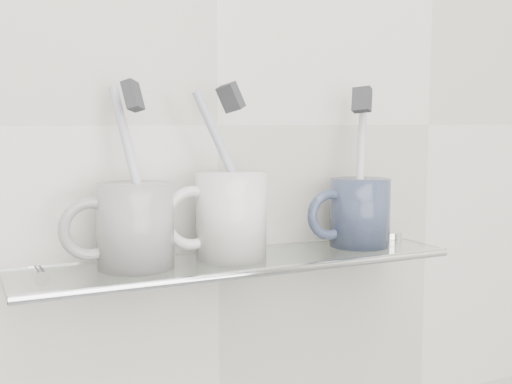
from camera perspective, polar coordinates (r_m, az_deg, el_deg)
wall_back at (r=0.77m, az=-3.43°, el=5.94°), size 2.50×0.00×2.50m
shelf_glass at (r=0.73m, az=-1.52°, el=-6.25°), size 0.50×0.12×0.01m
shelf_rail at (r=0.68m, az=0.41°, el=-7.17°), size 0.50×0.01×0.01m
bracket_left at (r=0.72m, az=-18.62°, el=-7.59°), size 0.02×0.03×0.02m
bracket_right at (r=0.88m, az=9.93°, el=-4.98°), size 0.02×0.03×0.02m
mug_left at (r=0.69m, az=-10.66°, el=-2.97°), size 0.11×0.11×0.09m
mug_left_handle at (r=0.68m, az=-14.46°, el=-3.20°), size 0.07×0.01×0.07m
toothbrush_left at (r=0.68m, az=-10.76°, el=1.67°), size 0.04×0.07×0.18m
bristles_left at (r=0.68m, az=-10.90°, el=8.41°), size 0.03×0.03×0.04m
mug_center at (r=0.72m, az=-2.22°, el=-2.10°), size 0.10×0.10×0.10m
mug_center_handle at (r=0.71m, az=-5.64°, el=-2.32°), size 0.07×0.01×0.07m
toothbrush_center at (r=0.72m, az=-2.24°, el=2.00°), size 0.09×0.01×0.18m
bristles_center at (r=0.72m, az=-2.26°, el=8.40°), size 0.03×0.03×0.04m
mug_right at (r=0.81m, az=9.22°, el=-1.81°), size 0.10×0.10×0.08m
mug_right_handle at (r=0.78m, az=6.61°, el=-2.01°), size 0.06×0.01×0.06m
toothbrush_right at (r=0.80m, az=9.29°, el=2.37°), size 0.05×0.06×0.18m
bristles_right at (r=0.80m, az=9.40°, el=8.10°), size 0.03×0.03×0.03m
chrome_cap at (r=0.84m, az=11.68°, el=-3.96°), size 0.04×0.04×0.01m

